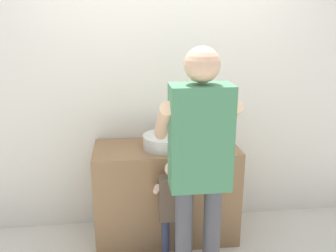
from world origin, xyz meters
name	(u,v)px	position (x,y,z in m)	size (l,w,h in m)	color
back_wall	(162,81)	(0.00, 0.62, 1.35)	(4.40, 0.08, 2.70)	silver
vanity_cabinet	(166,192)	(0.00, 0.30, 0.42)	(1.22, 0.54, 0.85)	olive
sink_basin	(166,141)	(0.00, 0.28, 0.90)	(0.39, 0.39, 0.11)	silver
faucet	(163,130)	(0.00, 0.51, 0.93)	(0.18, 0.14, 0.18)	#B7BABF
toothbrush_cup	(211,136)	(0.40, 0.37, 0.90)	(0.07, 0.07, 0.21)	#4C8EB2
child_toddler	(172,204)	(0.00, -0.10, 0.52)	(0.27, 0.27, 0.88)	#2D334C
adult_parent	(199,152)	(0.15, -0.37, 1.04)	(0.54, 0.57, 1.73)	#47474C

